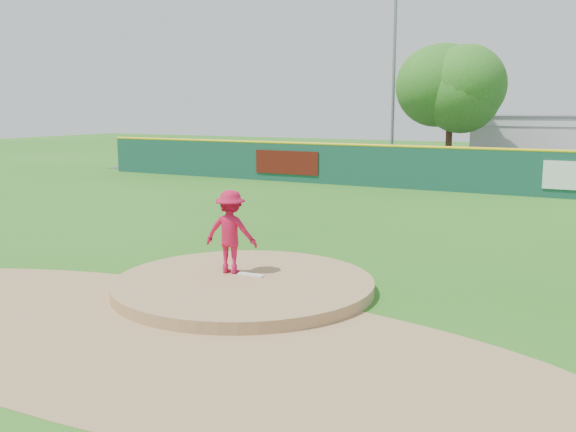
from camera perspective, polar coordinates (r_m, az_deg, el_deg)
The scene contains 12 objects.
ground at distance 13.69m, azimuth -3.95°, elevation -6.62°, with size 120.00×120.00×0.00m, color #286B19.
pitchers_mound at distance 13.69m, azimuth -3.95°, elevation -6.62°, with size 5.50×5.50×0.50m, color #9E774C.
pitching_rubber at distance 13.87m, azimuth -3.31°, elevation -5.25°, with size 0.60×0.15×0.04m, color white.
infield_dirt_arc at distance 11.39m, azimuth -12.08°, elevation -10.23°, with size 15.40×15.40×0.01m, color #9E774C.
parking_lot at distance 38.96m, azimuth 17.55°, elevation 3.61°, with size 44.00×16.00×0.02m, color #38383A.
pitcher at distance 13.98m, azimuth -5.11°, elevation -1.41°, with size 1.17×0.67×1.82m, color #BE1037.
van at distance 36.88m, azimuth 18.22°, elevation 4.35°, with size 2.28×4.94×1.37m, color silver.
fence_banners at distance 30.39m, azimuth 11.75°, elevation 4.14°, with size 17.76×0.04×1.20m.
playground_slide at distance 37.82m, azimuth -1.68°, elevation 5.05°, with size 0.98×2.76×1.52m.
outfield_fence at distance 30.09m, azimuth 14.48°, elevation 4.15°, with size 40.00×0.14×2.07m.
deciduous_tree at distance 37.24m, azimuth 14.26°, elevation 10.51°, with size 5.60×5.60×7.36m.
light_pole_left at distance 40.34m, azimuth 9.40°, elevation 12.72°, with size 1.75×0.25×11.00m.
Camera 1 is at (6.98, -11.14, 3.85)m, focal length 40.00 mm.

